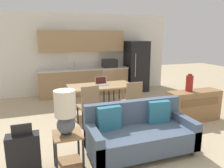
# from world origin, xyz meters

# --- Properties ---
(ground_plane) EXTENTS (20.00, 20.00, 0.00)m
(ground_plane) POSITION_xyz_m (0.00, 0.00, 0.00)
(ground_plane) COLOR tan
(wall_back) EXTENTS (6.40, 0.07, 2.70)m
(wall_back) POSITION_xyz_m (0.00, 4.63, 1.36)
(wall_back) COLOR silver
(wall_back) RESTS_ON ground_plane
(kitchen_counter) EXTENTS (3.01, 0.65, 2.15)m
(kitchen_counter) POSITION_xyz_m (0.02, 4.33, 0.84)
(kitchen_counter) COLOR tan
(kitchen_counter) RESTS_ON ground_plane
(refrigerator) EXTENTS (0.72, 0.75, 1.79)m
(refrigerator) POSITION_xyz_m (1.91, 4.22, 0.89)
(refrigerator) COLOR black
(refrigerator) RESTS_ON ground_plane
(dining_table) EXTENTS (1.67, 0.83, 0.73)m
(dining_table) POSITION_xyz_m (0.03, 2.41, 0.67)
(dining_table) COLOR tan
(dining_table) RESTS_ON ground_plane
(couch) EXTENTS (1.80, 0.80, 0.86)m
(couch) POSITION_xyz_m (0.08, 0.23, 0.35)
(couch) COLOR #3D2D1E
(couch) RESTS_ON ground_plane
(side_table) EXTENTS (0.41, 0.41, 0.59)m
(side_table) POSITION_xyz_m (-1.15, 0.10, 0.39)
(side_table) COLOR olive
(side_table) RESTS_ON ground_plane
(table_lamp) EXTENTS (0.30, 0.30, 0.66)m
(table_lamp) POSITION_xyz_m (-1.17, 0.08, 0.95)
(table_lamp) COLOR #4C515B
(table_lamp) RESTS_ON side_table
(credenza) EXTENTS (1.28, 0.41, 0.72)m
(credenza) POSITION_xyz_m (1.94, 1.12, 0.36)
(credenza) COLOR olive
(credenza) RESTS_ON ground_plane
(vase) EXTENTS (0.16, 0.16, 0.41)m
(vase) POSITION_xyz_m (1.79, 1.15, 0.91)
(vase) COLOR maroon
(vase) RESTS_ON credenza
(dining_chair_near_right) EXTENTS (0.44, 0.44, 0.94)m
(dining_chair_near_right) POSITION_xyz_m (0.57, 1.64, 0.52)
(dining_chair_near_right) COLOR #997A56
(dining_chair_near_right) RESTS_ON ground_plane
(dining_chair_far_right) EXTENTS (0.48, 0.48, 0.94)m
(dining_chair_far_right) POSITION_xyz_m (0.56, 3.17, 0.52)
(dining_chair_far_right) COLOR #997A56
(dining_chair_far_right) RESTS_ON ground_plane
(dining_chair_near_left) EXTENTS (0.47, 0.47, 0.94)m
(dining_chair_near_left) POSITION_xyz_m (-0.49, 1.60, 0.52)
(dining_chair_near_left) COLOR #997A56
(dining_chair_near_left) RESTS_ON ground_plane
(laptop) EXTENTS (0.35, 0.29, 0.20)m
(laptop) POSITION_xyz_m (0.08, 2.48, 0.77)
(laptop) COLOR #B7BABC
(laptop) RESTS_ON dining_table
(suitcase) EXTENTS (0.45, 0.22, 0.79)m
(suitcase) POSITION_xyz_m (-1.77, 0.20, 0.32)
(suitcase) COLOR black
(suitcase) RESTS_ON ground_plane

